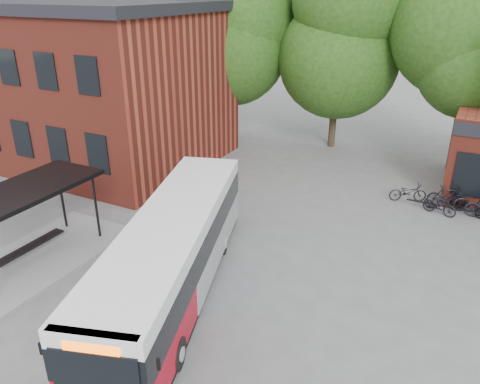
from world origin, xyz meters
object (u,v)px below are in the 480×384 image
at_px(bus_shelter, 29,226).
at_px(bicycle_4, 468,205).
at_px(bicycle_1, 440,205).
at_px(bicycle_3, 447,196).
at_px(bicycle_2, 447,200).
at_px(city_bus, 173,256).
at_px(bicycle_0, 408,192).

height_order(bus_shelter, bicycle_4, bus_shelter).
xyz_separation_m(bicycle_1, bicycle_4, (1.10, 0.71, -0.03)).
bearing_deg(bicycle_4, bicycle_3, 82.32).
bearing_deg(bicycle_1, bicycle_2, -1.43).
distance_m(bicycle_2, bicycle_3, 0.31).
height_order(bus_shelter, city_bus, bus_shelter).
bearing_deg(bicycle_4, city_bus, 151.75).
xyz_separation_m(city_bus, bicycle_0, (5.51, 10.87, -0.94)).
distance_m(bicycle_1, bicycle_3, 1.00).
distance_m(bicycle_0, bicycle_4, 2.57).
distance_m(bicycle_2, bicycle_4, 0.90).
height_order(bicycle_0, bicycle_3, bicycle_3).
relative_size(city_bus, bicycle_2, 5.90).
bearing_deg(bicycle_1, bus_shelter, 146.71).
height_order(city_bus, bicycle_3, city_bus).
xyz_separation_m(bicycle_2, bicycle_4, (0.89, 0.04, -0.07)).
distance_m(city_bus, bicycle_2, 12.93).
xyz_separation_m(city_bus, bicycle_4, (8.08, 10.75, -0.97)).
distance_m(bus_shelter, bicycle_4, 17.90).
xyz_separation_m(bus_shelter, bicycle_4, (13.68, 11.50, -1.04)).
height_order(city_bus, bicycle_1, city_bus).
bearing_deg(bicycle_2, bus_shelter, 116.52).
bearing_deg(bus_shelter, bicycle_4, 40.06).
height_order(city_bus, bicycle_2, city_bus).
bearing_deg(bicycle_2, city_bus, 130.77).
bearing_deg(bicycle_4, bicycle_1, 131.47).
relative_size(city_bus, bicycle_1, 7.44).
distance_m(bus_shelter, bicycle_2, 17.19).
relative_size(bicycle_0, bicycle_4, 1.07).
distance_m(bus_shelter, bicycle_3, 17.39).
relative_size(bicycle_1, bicycle_2, 0.79).
bearing_deg(bicycle_4, bicycle_2, 101.46).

